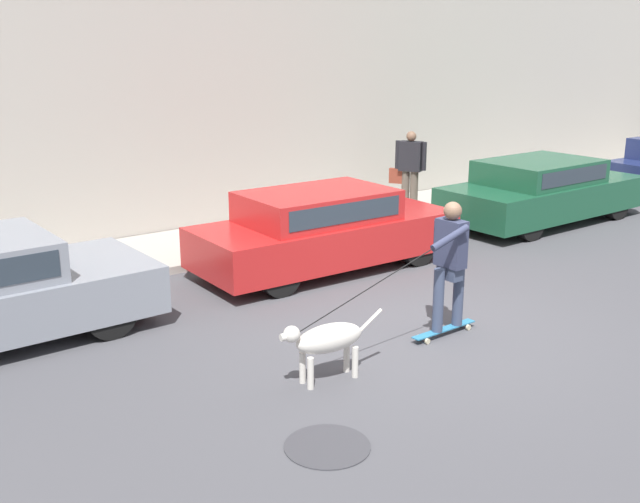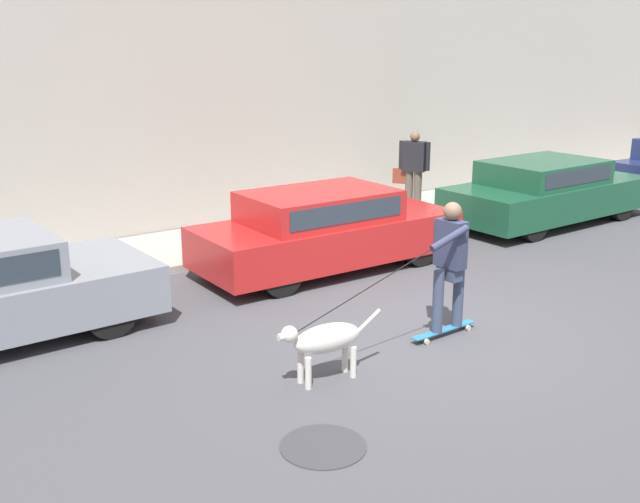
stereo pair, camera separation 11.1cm
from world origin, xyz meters
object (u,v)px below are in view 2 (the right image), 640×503
at_px(skateboarder, 449,260).
at_px(pedestrian_with_bag, 413,168).
at_px(parked_car_2, 546,192).
at_px(dog, 325,340).
at_px(parked_car_1, 326,230).

height_order(skateboarder, pedestrian_with_bag, pedestrian_with_bag).
xyz_separation_m(parked_car_2, dog, (-7.87, -3.31, -0.16)).
bearing_deg(skateboarder, parked_car_1, -99.51).
bearing_deg(parked_car_1, skateboarder, -96.81).
bearing_deg(dog, parked_car_2, -151.69).
bearing_deg(parked_car_1, pedestrian_with_bag, 29.09).
relative_size(parked_car_2, dog, 3.57).
bearing_deg(pedestrian_with_bag, parked_car_1, 178.68).
height_order(parked_car_2, skateboarder, skateboarder).
height_order(parked_car_2, pedestrian_with_bag, pedestrian_with_bag).
distance_m(parked_car_1, dog, 4.11).
xyz_separation_m(parked_car_1, skateboarder, (-0.42, -3.14, 0.34)).
distance_m(dog, pedestrian_with_bag, 8.03).
distance_m(parked_car_1, pedestrian_with_bag, 4.14).
bearing_deg(parked_car_1, parked_car_2, 0.87).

